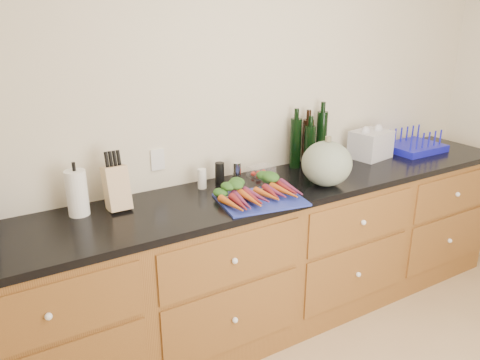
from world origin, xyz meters
TOP-DOWN VIEW (x-y plane):
  - wall_back at (0.00, 1.62)m, footprint 4.10×0.05m
  - cabinets at (0.00, 1.30)m, footprint 3.60×0.64m
  - countertop at (0.00, 1.30)m, footprint 3.64×0.62m
  - cutting_board at (-0.19, 1.14)m, footprint 0.50×0.41m
  - carrots at (-0.19, 1.18)m, footprint 0.43×0.32m
  - squash at (0.28, 1.15)m, footprint 0.30×0.30m
  - paper_towel at (-1.09, 1.46)m, footprint 0.10×0.10m
  - knife_block at (-0.89, 1.44)m, footprint 0.11×0.11m
  - grinder_salt at (-0.38, 1.48)m, footprint 0.05×0.05m
  - grinder_pepper at (-0.26, 1.48)m, footprint 0.05×0.05m
  - canister_chrome at (-0.14, 1.48)m, footprint 0.05×0.05m
  - tomato_box at (0.03, 1.47)m, footprint 0.15×0.12m
  - bottles at (0.43, 1.51)m, footprint 0.29×0.15m
  - grocery_bag at (0.92, 1.42)m, footprint 0.29×0.25m
  - dish_rack at (1.33, 1.38)m, footprint 0.40×0.32m

SIDE VIEW (x-z plane):
  - cabinets at x=0.00m, z-range 0.00..0.90m
  - countertop at x=0.00m, z-range 0.90..0.94m
  - cutting_board at x=-0.19m, z-range 0.94..0.95m
  - tomato_box at x=0.03m, z-range 0.94..1.01m
  - carrots at x=-0.19m, z-range 0.95..1.01m
  - dish_rack at x=1.33m, z-range 0.90..1.06m
  - grinder_salt at x=-0.38m, z-range 0.94..1.06m
  - canister_chrome at x=-0.14m, z-range 0.94..1.06m
  - grinder_pepper at x=-0.26m, z-range 0.94..1.08m
  - grocery_bag at x=0.92m, z-range 0.94..1.13m
  - knife_block at x=-0.89m, z-range 0.94..1.17m
  - paper_towel at x=-1.09m, z-range 0.94..1.18m
  - squash at x=0.28m, z-range 0.94..1.21m
  - bottles at x=0.43m, z-range 0.92..1.28m
  - wall_back at x=0.00m, z-range 0.00..2.60m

